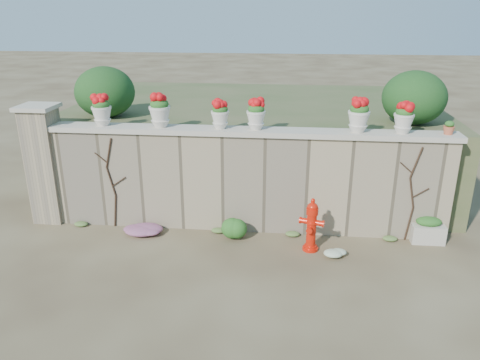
# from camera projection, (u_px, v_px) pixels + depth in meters

# --- Properties ---
(ground) EXTENTS (80.00, 80.00, 0.00)m
(ground) POSITION_uv_depth(u_px,v_px,m) (234.00, 273.00, 8.05)
(ground) COLOR #473623
(ground) RESTS_ON ground
(stone_wall) EXTENTS (8.00, 0.40, 2.00)m
(stone_wall) POSITION_uv_depth(u_px,v_px,m) (244.00, 182.00, 9.38)
(stone_wall) COLOR gray
(stone_wall) RESTS_ON ground
(wall_cap) EXTENTS (8.10, 0.52, 0.10)m
(wall_cap) POSITION_uv_depth(u_px,v_px,m) (245.00, 132.00, 9.01)
(wall_cap) COLOR beige
(wall_cap) RESTS_ON stone_wall
(gate_pillar) EXTENTS (0.72, 0.72, 2.48)m
(gate_pillar) POSITION_uv_depth(u_px,v_px,m) (45.00, 164.00, 9.69)
(gate_pillar) COLOR gray
(gate_pillar) RESTS_ON ground
(raised_fill) EXTENTS (9.00, 6.00, 2.00)m
(raised_fill) POSITION_uv_depth(u_px,v_px,m) (256.00, 140.00, 12.36)
(raised_fill) COLOR #384C23
(raised_fill) RESTS_ON ground
(back_shrub_left) EXTENTS (1.30, 1.30, 1.10)m
(back_shrub_left) POSITION_uv_depth(u_px,v_px,m) (105.00, 92.00, 10.27)
(back_shrub_left) COLOR #143814
(back_shrub_left) RESTS_ON raised_fill
(back_shrub_right) EXTENTS (1.30, 1.30, 1.10)m
(back_shrub_right) POSITION_uv_depth(u_px,v_px,m) (414.00, 98.00, 9.63)
(back_shrub_right) COLOR #143814
(back_shrub_right) RESTS_ON raised_fill
(vine_left) EXTENTS (0.60, 0.04, 1.91)m
(vine_left) POSITION_uv_depth(u_px,v_px,m) (112.00, 182.00, 9.44)
(vine_left) COLOR black
(vine_left) RESTS_ON ground
(vine_right) EXTENTS (0.60, 0.04, 1.91)m
(vine_right) POSITION_uv_depth(u_px,v_px,m) (412.00, 193.00, 8.87)
(vine_right) COLOR black
(vine_right) RESTS_ON ground
(fire_hydrant) EXTENTS (0.45, 0.32, 1.04)m
(fire_hydrant) POSITION_uv_depth(u_px,v_px,m) (312.00, 225.00, 8.65)
(fire_hydrant) COLOR red
(fire_hydrant) RESTS_ON ground
(planter_box) EXTENTS (0.63, 0.37, 0.52)m
(planter_box) POSITION_uv_depth(u_px,v_px,m) (428.00, 230.00, 9.06)
(planter_box) COLOR beige
(planter_box) RESTS_ON ground
(green_shrub) EXTENTS (0.55, 0.49, 0.52)m
(green_shrub) POSITION_uv_depth(u_px,v_px,m) (235.00, 228.00, 9.11)
(green_shrub) COLOR #1E5119
(green_shrub) RESTS_ON ground
(magenta_clump) EXTENTS (0.87, 0.58, 0.23)m
(magenta_clump) POSITION_uv_depth(u_px,v_px,m) (143.00, 230.00, 9.36)
(magenta_clump) COLOR #C327A4
(magenta_clump) RESTS_ON ground
(white_flowers) EXTENTS (0.56, 0.45, 0.20)m
(white_flowers) POSITION_uv_depth(u_px,v_px,m) (339.00, 252.00, 8.55)
(white_flowers) COLOR white
(white_flowers) RESTS_ON ground
(urn_pot_0) EXTENTS (0.39, 0.39, 0.61)m
(urn_pot_0) POSITION_uv_depth(u_px,v_px,m) (102.00, 110.00, 9.16)
(urn_pot_0) COLOR beige
(urn_pot_0) RESTS_ON wall_cap
(urn_pot_1) EXTENTS (0.42, 0.42, 0.65)m
(urn_pot_1) POSITION_uv_depth(u_px,v_px,m) (160.00, 111.00, 9.04)
(urn_pot_1) COLOR beige
(urn_pot_1) RESTS_ON wall_cap
(urn_pot_2) EXTENTS (0.35, 0.35, 0.55)m
(urn_pot_2) POSITION_uv_depth(u_px,v_px,m) (220.00, 115.00, 8.95)
(urn_pot_2) COLOR beige
(urn_pot_2) RESTS_ON wall_cap
(urn_pot_3) EXTENTS (0.37, 0.37, 0.57)m
(urn_pot_3) POSITION_uv_depth(u_px,v_px,m) (256.00, 115.00, 8.88)
(urn_pot_3) COLOR beige
(urn_pot_3) RESTS_ON wall_cap
(urn_pot_4) EXTENTS (0.40, 0.40, 0.63)m
(urn_pot_4) POSITION_uv_depth(u_px,v_px,m) (359.00, 115.00, 8.68)
(urn_pot_4) COLOR beige
(urn_pot_4) RESTS_ON wall_cap
(urn_pot_5) EXTENTS (0.37, 0.37, 0.58)m
(urn_pot_5) POSITION_uv_depth(u_px,v_px,m) (404.00, 118.00, 8.61)
(urn_pot_5) COLOR beige
(urn_pot_5) RESTS_ON wall_cap
(terracotta_pot) EXTENTS (0.20, 0.20, 0.24)m
(terracotta_pot) POSITION_uv_depth(u_px,v_px,m) (449.00, 128.00, 8.59)
(terracotta_pot) COLOR #B95738
(terracotta_pot) RESTS_ON wall_cap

